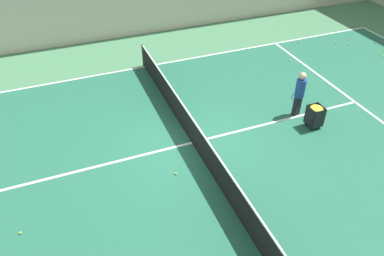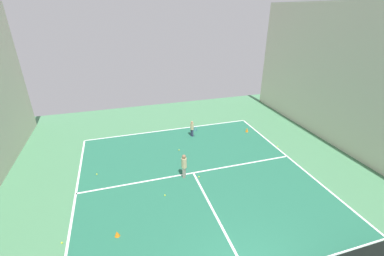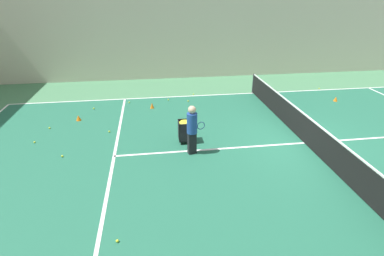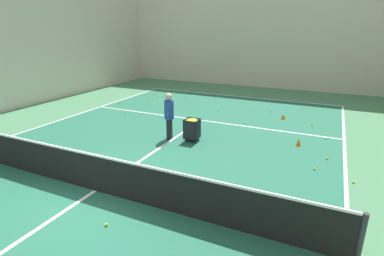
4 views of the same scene
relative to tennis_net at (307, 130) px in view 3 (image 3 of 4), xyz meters
name	(u,v)px [view 3 (image 3 of 4)]	position (x,y,z in m)	size (l,w,h in m)	color
ground_plane	(304,143)	(0.00, 0.00, -0.54)	(36.13, 36.13, 0.00)	#477F56
court_playing_area	(304,143)	(0.00, 0.00, -0.54)	(11.66, 24.88, 0.00)	#23664C
line_sideline_right	(253,93)	(5.83, 0.00, -0.53)	(0.10, 24.88, 0.00)	white
line_service_far	(114,156)	(0.00, 6.84, -0.53)	(11.66, 0.10, 0.00)	white
line_centre_service	(304,143)	(0.00, 0.00, -0.53)	(0.10, 13.68, 0.00)	white
hall_enclosure_right	(239,6)	(9.53, 0.00, 3.65)	(0.15, 32.43, 8.38)	beige
tennis_net	(307,130)	(0.00, 0.00, 0.00)	(11.96, 0.10, 1.04)	#2D2D33
coach_at_net	(192,127)	(-0.15, 4.19, 0.46)	(0.43, 0.68, 1.74)	black
ball_cart	(185,127)	(0.72, 4.33, 0.05)	(0.50, 0.48, 0.85)	black
training_cone_0	(78,118)	(3.32, 8.63, -0.42)	(0.22, 0.22, 0.23)	orange
training_cone_1	(152,105)	(4.34, 5.47, -0.40)	(0.19, 0.19, 0.27)	orange
training_cone_2	(336,99)	(4.04, -3.70, -0.42)	(0.21, 0.21, 0.23)	orange
tennis_ball_0	(34,142)	(1.39, 9.83, -0.50)	(0.07, 0.07, 0.07)	yellow
tennis_ball_5	(319,88)	(6.03, -3.94, -0.50)	(0.07, 0.07, 0.07)	yellow
tennis_ball_7	(49,128)	(2.60, 9.64, -0.50)	(0.07, 0.07, 0.07)	yellow
tennis_ball_8	(109,132)	(1.93, 7.20, -0.50)	(0.07, 0.07, 0.07)	yellow
tennis_ball_9	(94,108)	(4.60, 8.20, -0.50)	(0.07, 0.07, 0.07)	yellow
tennis_ball_10	(117,241)	(-3.89, 6.41, -0.50)	(0.07, 0.07, 0.07)	yellow
tennis_ball_11	(193,94)	(6.01, 3.26, -0.50)	(0.07, 0.07, 0.07)	yellow
tennis_ball_12	(313,127)	(1.23, -1.01, -0.50)	(0.07, 0.07, 0.07)	yellow
tennis_ball_16	(62,156)	(0.19, 8.56, -0.50)	(0.07, 0.07, 0.07)	yellow
tennis_ball_17	(188,101)	(5.01, 3.67, -0.50)	(0.07, 0.07, 0.07)	yellow
tennis_ball_20	(168,100)	(5.32, 4.64, -0.50)	(0.07, 0.07, 0.07)	yellow
tennis_ball_22	(129,102)	(5.22, 6.59, -0.50)	(0.07, 0.07, 0.07)	yellow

